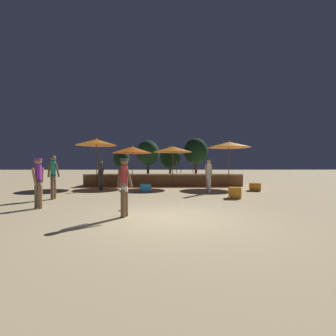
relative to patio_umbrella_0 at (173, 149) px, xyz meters
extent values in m
plane|color=#D1B784|center=(-0.39, -8.75, -2.50)|extent=(120.00, 120.00, 0.00)
cube|color=brown|center=(-0.61, 1.59, -2.11)|extent=(10.73, 2.92, 0.76)
cube|color=#CCB793|center=(-0.61, 0.17, -1.69)|extent=(10.73, 0.12, 0.08)
cylinder|color=brown|center=(0.00, 0.00, -1.34)|extent=(0.05, 0.05, 2.30)
cone|color=orange|center=(0.00, 0.00, 0.00)|extent=(2.60, 2.60, 0.39)
sphere|color=orange|center=(0.00, 0.00, 0.24)|extent=(0.08, 0.08, 0.08)
cylinder|color=brown|center=(-2.73, 0.28, -1.37)|extent=(0.05, 0.05, 2.26)
cone|color=orange|center=(-2.73, 0.28, -0.02)|extent=(2.69, 2.69, 0.44)
sphere|color=orange|center=(-2.73, 0.28, 0.24)|extent=(0.08, 0.08, 0.08)
cylinder|color=brown|center=(-5.06, 0.10, -1.11)|extent=(0.05, 0.05, 2.77)
cone|color=orange|center=(-5.06, 0.10, 0.47)|extent=(2.68, 2.68, 0.40)
sphere|color=orange|center=(-5.06, 0.10, 0.71)|extent=(0.08, 0.08, 0.08)
cylinder|color=brown|center=(3.73, -0.07, -1.19)|extent=(0.05, 0.05, 2.62)
cone|color=orange|center=(3.73, -0.07, 0.31)|extent=(2.82, 2.82, 0.37)
sphere|color=orange|center=(3.73, -0.07, 0.53)|extent=(0.08, 0.08, 0.08)
cube|color=orange|center=(4.58, -2.28, -2.28)|extent=(0.75, 0.75, 0.44)
cube|color=#2D9EDB|center=(-1.60, -2.65, -2.28)|extent=(0.66, 0.66, 0.43)
cube|color=orange|center=(2.54, -5.06, -2.26)|extent=(0.56, 0.56, 0.47)
cylinder|color=brown|center=(-5.30, -5.18, -2.06)|extent=(0.13, 0.13, 0.87)
cylinder|color=brown|center=(-5.30, -5.36, -2.06)|extent=(0.13, 0.13, 0.87)
cylinder|color=#72664C|center=(-5.30, -5.27, -1.55)|extent=(0.22, 0.22, 0.24)
cylinder|color=teal|center=(-5.30, -5.27, -1.19)|extent=(0.22, 0.22, 0.67)
cylinder|color=brown|center=(-5.48, -5.27, -1.26)|extent=(0.13, 0.08, 0.60)
cylinder|color=brown|center=(-5.12, -5.28, -1.26)|extent=(0.21, 0.09, 0.59)
sphere|color=brown|center=(-5.30, -5.27, -0.74)|extent=(0.24, 0.24, 0.24)
cylinder|color=brown|center=(-4.32, -1.75, -2.10)|extent=(0.13, 0.13, 0.78)
cylinder|color=#3F3F47|center=(-4.18, -1.83, -2.10)|extent=(0.13, 0.13, 0.78)
cylinder|color=#3F3F47|center=(-4.25, -1.79, -1.63)|extent=(0.20, 0.20, 0.24)
cylinder|color=#333842|center=(-4.25, -1.79, -1.31)|extent=(0.20, 0.20, 0.60)
cylinder|color=brown|center=(-4.34, -1.93, -1.38)|extent=(0.16, 0.19, 0.54)
cylinder|color=brown|center=(-4.17, -1.65, -1.38)|extent=(0.18, 0.23, 0.53)
sphere|color=brown|center=(-4.25, -1.79, -0.91)|extent=(0.21, 0.21, 0.21)
cylinder|color=#997051|center=(-4.73, -7.32, -2.11)|extent=(0.13, 0.13, 0.78)
cylinder|color=#72664C|center=(-4.89, -7.26, -2.11)|extent=(0.13, 0.13, 0.78)
cylinder|color=#72664C|center=(-4.81, -7.29, -1.64)|extent=(0.20, 0.20, 0.24)
cylinder|color=purple|center=(-4.81, -7.29, -1.32)|extent=(0.20, 0.20, 0.60)
cylinder|color=#997051|center=(-4.76, -7.14, -1.39)|extent=(0.11, 0.14, 0.54)
cylinder|color=#997051|center=(-4.86, -7.45, -1.39)|extent=(0.14, 0.21, 0.54)
sphere|color=#997051|center=(-4.81, -7.29, -0.91)|extent=(0.21, 0.21, 0.21)
cylinder|color=purple|center=(-4.81, -7.29, -0.85)|extent=(0.23, 0.23, 0.07)
cylinder|color=brown|center=(-1.72, -8.65, -2.11)|extent=(0.13, 0.13, 0.76)
cylinder|color=brown|center=(-1.67, -8.50, -2.11)|extent=(0.13, 0.13, 0.76)
cylinder|color=white|center=(-1.70, -8.57, -1.65)|extent=(0.20, 0.20, 0.24)
cylinder|color=#B22D33|center=(-1.70, -8.57, -1.34)|extent=(0.20, 0.20, 0.58)
cylinder|color=brown|center=(-1.55, -8.63, -1.41)|extent=(0.23, 0.15, 0.52)
cylinder|color=brown|center=(-1.85, -8.52, -1.41)|extent=(0.12, 0.11, 0.52)
sphere|color=brown|center=(-1.70, -8.57, -0.95)|extent=(0.21, 0.21, 0.21)
cylinder|color=#333842|center=(-1.70, -8.57, -0.88)|extent=(0.23, 0.23, 0.07)
cylinder|color=tan|center=(1.69, -3.25, -2.08)|extent=(0.13, 0.13, 0.83)
cylinder|color=white|center=(1.77, -3.40, -2.08)|extent=(0.13, 0.13, 0.83)
cylinder|color=white|center=(1.73, -3.32, -1.59)|extent=(0.21, 0.21, 0.24)
cylinder|color=white|center=(1.73, -3.32, -1.25)|extent=(0.21, 0.21, 0.63)
cylinder|color=tan|center=(1.58, -3.40, -1.32)|extent=(0.14, 0.12, 0.57)
cylinder|color=tan|center=(1.89, -3.25, -1.32)|extent=(0.11, 0.11, 0.56)
sphere|color=tan|center=(1.73, -3.32, -0.82)|extent=(0.23, 0.23, 0.23)
cylinder|color=#333842|center=(1.73, -3.32, -0.76)|extent=(0.25, 0.25, 0.07)
cylinder|color=#2D3338|center=(0.67, 1.41, -1.43)|extent=(0.02, 0.02, 0.45)
cylinder|color=#2D3338|center=(0.63, 1.71, -1.43)|extent=(0.02, 0.02, 0.45)
cylinder|color=#2D3338|center=(0.37, 1.37, -1.43)|extent=(0.02, 0.02, 0.45)
cylinder|color=#2D3338|center=(0.33, 1.67, -1.43)|extent=(0.02, 0.02, 0.45)
cylinder|color=#2D3338|center=(0.50, 1.54, -1.20)|extent=(0.40, 0.40, 0.02)
cube|color=#2D3338|center=(0.33, 1.52, -0.98)|extent=(0.07, 0.36, 0.45)
cylinder|color=#47474C|center=(1.88, 1.71, -1.43)|extent=(0.02, 0.02, 0.45)
cylinder|color=#47474C|center=(1.85, 2.01, -1.43)|extent=(0.02, 0.02, 0.45)
cylinder|color=#47474C|center=(1.58, 1.68, -1.43)|extent=(0.02, 0.02, 0.45)
cylinder|color=#47474C|center=(1.56, 1.98, -1.43)|extent=(0.02, 0.02, 0.45)
cylinder|color=#47474C|center=(1.72, 1.84, -1.20)|extent=(0.40, 0.40, 0.02)
cube|color=#47474C|center=(1.55, 1.83, -0.98)|extent=(0.06, 0.36, 0.45)
cylinder|color=white|center=(-1.89, -7.69, -2.48)|extent=(0.27, 0.27, 0.03)
cylinder|color=#3D2B1C|center=(-5.36, 10.42, -1.87)|extent=(0.28, 0.28, 1.26)
ellipsoid|color=black|center=(-5.36, 10.42, -0.41)|extent=(1.83, 1.83, 2.01)
cylinder|color=#3D2B1C|center=(0.19, 12.68, -1.88)|extent=(0.28, 0.28, 1.23)
ellipsoid|color=black|center=(0.19, 12.68, -0.13)|extent=(2.52, 2.52, 2.77)
cylinder|color=#3D2B1C|center=(-2.39, 10.34, -1.66)|extent=(0.28, 0.28, 1.66)
ellipsoid|color=#19381E|center=(-2.39, 10.34, 0.31)|extent=(2.54, 2.54, 2.79)
cylinder|color=#3D2B1C|center=(3.32, 12.57, -1.59)|extent=(0.28, 0.28, 1.80)
ellipsoid|color=black|center=(3.32, 12.57, 0.62)|extent=(2.92, 2.92, 3.21)
camera|label=1|loc=(-0.58, -14.90, -1.03)|focal=24.00mm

